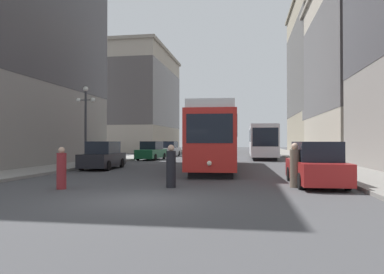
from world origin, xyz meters
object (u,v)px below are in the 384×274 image
Objects in this scene: pedestrian_crossing_near at (61,169)px; pedestrian_on_sidewalk at (171,168)px; streetcar at (217,137)px; parked_car_left_mid at (170,149)px; transit_bus at (262,140)px; pedestrian_crossing_far at (295,167)px; parked_car_right_far at (316,165)px; parked_car_left_far at (152,151)px; lamp_post_left_near at (86,113)px; parked_car_left_near at (103,156)px.

pedestrian_on_sidewalk is (4.07, 1.08, 0.04)m from pedestrian_crossing_near.
pedestrian_on_sidewalk is (-0.96, -10.04, -1.31)m from streetcar.
transit_bus is at bearing -18.75° from parked_car_left_mid.
parked_car_left_mid is at bearing 136.09° from pedestrian_crossing_near.
streetcar is 8.18× the size of pedestrian_crossing_far.
pedestrian_on_sidewalk is (-4.86, -0.83, -0.03)m from pedestrian_crossing_far.
parked_car_left_mid is 0.98× the size of parked_car_right_far.
parked_car_right_far is (12.29, -26.96, 0.00)m from parked_car_left_mid.
parked_car_left_far is 0.89× the size of lamp_post_left_near.
lamp_post_left_near is at bearing 178.70° from streetcar.
transit_bus is 11.68m from parked_car_left_mid.
transit_bus is 7.35× the size of pedestrian_crossing_near.
parked_car_right_far is at bearing 67.42° from pedestrian_crossing_far.
parked_car_left_far is (-10.98, -4.36, -1.10)m from transit_bus.
lamp_post_left_near reaches higher than parked_car_left_near.
pedestrian_crossing_far is at bearing -57.12° from parked_car_left_far.
lamp_post_left_near is at bearing 152.88° from pedestrian_crossing_near.
pedestrian_crossing_far is (11.34, -19.65, -0.02)m from parked_car_left_far.
parked_car_left_far is (0.00, -8.19, 0.00)m from parked_car_left_mid.
lamp_post_left_near reaches higher than transit_bus.
pedestrian_crossing_far is at bearing -34.46° from lamp_post_left_near.
parked_car_left_far is 2.91× the size of pedestrian_on_sidewalk.
streetcar reaches higher than pedestrian_on_sidewalk.
pedestrian_crossing_near is 12.20m from lamp_post_left_near.
parked_car_left_mid is at bearing -67.22° from parked_car_right_far.
lamp_post_left_near reaches higher than parked_car_right_far.
parked_car_left_far is 11.14m from lamp_post_left_near.
parked_car_left_far is (-12.29, 18.77, 0.00)m from parked_car_right_far.
parked_car_left_mid is 0.96× the size of parked_car_left_far.
streetcar is 7.70m from parked_car_left_near.
parked_car_left_near is at bearing -124.54° from transit_bus.
pedestrian_on_sidewalk reaches higher than pedestrian_crossing_near.
parked_car_left_mid is at bearing 2.64° from pedestrian_on_sidewalk.
parked_car_left_near is (-10.98, -16.30, -1.10)m from transit_bus.
parked_car_left_near is (-7.45, -1.50, -1.26)m from streetcar.
streetcar reaches higher than parked_car_left_far.
streetcar is 1.22× the size of transit_bus.
parked_car_left_near reaches higher than pedestrian_on_sidewalk.
parked_car_right_far is at bearing 57.23° from pedestrian_crossing_near.
streetcar is 20.10m from parked_car_left_mid.
transit_bus is at bearing -20.35° from pedestrian_on_sidewalk.
transit_bus is (3.53, 14.80, -0.15)m from streetcar.
pedestrian_crossing_near is at bearing -143.45° from pedestrian_crossing_far.
parked_car_left_mid and parked_car_right_far have the same top height.
pedestrian_crossing_near is at bearing -84.87° from parked_car_left_mid.
parked_car_left_far is at bearing 137.84° from pedestrian_crossing_near.
pedestrian_crossing_far is at bearing 53.52° from pedestrian_crossing_near.
pedestrian_on_sidewalk is 13.34m from lamp_post_left_near.
parked_car_right_far is 2.75× the size of pedestrian_crossing_far.
pedestrian_crossing_far is 4.93m from pedestrian_on_sidewalk.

